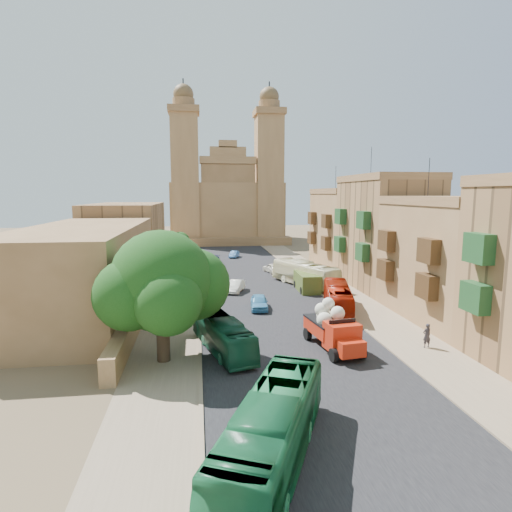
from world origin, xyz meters
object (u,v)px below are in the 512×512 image
object	(u,v)px
street_tree_c	(177,253)
car_blue_a	(259,302)
car_white_a	(236,286)
street_tree_a	(164,287)
bus_red_east	(338,298)
car_dkblue	(212,260)
car_cream	(289,276)
bus_cream_east	(305,274)
car_blue_b	(234,254)
bus_green_south	(273,431)
car_white_b	(272,268)
olive_pickup	(307,282)
church	(226,202)
red_truck	(333,328)
pedestrian_a	(427,336)
ficus_tree	(163,285)
pedestrian_c	(343,291)
bus_green_north	(223,334)
street_tree_d	(180,242)
street_tree_b	(172,265)

from	to	relation	value
street_tree_c	car_blue_a	world-z (taller)	street_tree_c
car_white_a	street_tree_a	bearing A→B (deg)	-101.65
bus_red_east	car_dkblue	world-z (taller)	bus_red_east
car_cream	car_dkblue	bearing A→B (deg)	-77.99
street_tree_c	bus_cream_east	bearing A→B (deg)	-30.07
car_blue_b	car_dkblue	bearing A→B (deg)	-107.17
car_cream	bus_green_south	bearing A→B (deg)	57.73
car_blue_a	car_blue_b	xyz separation A→B (m)	(0.50, 35.44, -0.13)
car_dkblue	car_white_b	world-z (taller)	car_white_b
olive_pickup	car_blue_b	size ratio (longest dim) A/B	1.47
church	car_dkblue	distance (m)	34.25
car_dkblue	car_blue_b	distance (m)	7.25
car_white_b	car_blue_b	world-z (taller)	car_white_b
street_tree_c	car_cream	bearing A→B (deg)	-22.18
church	bus_cream_east	size ratio (longest dim) A/B	3.29
olive_pickup	car_blue_a	xyz separation A→B (m)	(-6.88, -7.45, -0.33)
street_tree_c	car_blue_a	xyz separation A→B (m)	(9.00, -19.62, -2.42)
car_white_a	red_truck	bearing A→B (deg)	-55.12
bus_cream_east	pedestrian_a	world-z (taller)	bus_cream_east
ficus_tree	car_white_a	size ratio (longest dim) A/B	2.23
car_white_b	pedestrian_c	size ratio (longest dim) A/B	2.15
bus_green_north	pedestrian_a	xyz separation A→B (m)	(15.29, -1.38, -0.33)
street_tree_d	car_blue_a	world-z (taller)	street_tree_d
street_tree_c	car_white_b	world-z (taller)	street_tree_c
church	ficus_tree	distance (m)	75.31
car_blue_a	bus_red_east	bearing A→B (deg)	-9.35
red_truck	bus_red_east	size ratio (longest dim) A/B	0.67
bus_cream_east	pedestrian_a	distance (m)	22.96
church	bus_green_south	world-z (taller)	church
ficus_tree	street_tree_c	size ratio (longest dim) A/B	1.95
bus_green_south	car_white_a	world-z (taller)	bus_green_south
street_tree_b	red_truck	world-z (taller)	street_tree_b
ficus_tree	car_blue_a	size ratio (longest dim) A/B	2.18
bus_green_north	car_blue_a	distance (m)	11.91
ficus_tree	car_blue_b	world-z (taller)	ficus_tree
street_tree_d	car_white_b	bearing A→B (deg)	-40.84
ficus_tree	olive_pickup	size ratio (longest dim) A/B	1.74
street_tree_b	bus_green_north	distance (m)	19.42
pedestrian_a	pedestrian_c	size ratio (longest dim) A/B	0.98
pedestrian_c	car_blue_b	bearing A→B (deg)	-179.93
red_truck	car_cream	bearing A→B (deg)	85.27
church	bus_cream_east	world-z (taller)	church
street_tree_d	bus_green_south	bearing A→B (deg)	-83.93
street_tree_b	car_cream	bearing A→B (deg)	21.46
street_tree_d	bus_green_north	size ratio (longest dim) A/B	0.57
bus_green_south	car_dkblue	bearing A→B (deg)	114.92
car_white_b	pedestrian_a	bearing A→B (deg)	85.51
church	car_white_a	distance (m)	55.08
ficus_tree	street_tree_a	bearing A→B (deg)	94.16
olive_pickup	pedestrian_c	bearing A→B (deg)	-61.41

